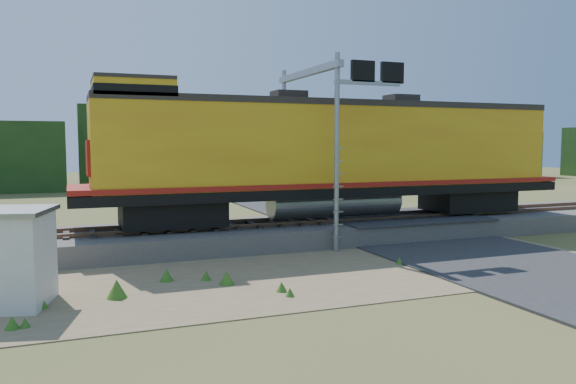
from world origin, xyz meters
name	(u,v)px	position (x,y,z in m)	size (l,w,h in m)	color
ground	(311,276)	(0.00, 0.00, 0.00)	(140.00, 140.00, 0.00)	#475123
ballast	(253,234)	(0.00, 6.00, 0.40)	(70.00, 5.00, 0.80)	slate
rails	(253,223)	(0.00, 6.00, 0.88)	(70.00, 1.54, 0.16)	brown
dirt_shoulder	(246,277)	(-2.00, 0.50, 0.01)	(26.00, 8.00, 0.03)	#8C7754
road	(475,253)	(7.00, 0.74, 0.09)	(7.00, 66.00, 0.86)	#38383A
tree_line_north	(149,155)	(0.00, 38.00, 3.07)	(130.00, 3.00, 6.50)	#183814
weed_clumps	(201,285)	(-3.50, 0.10, 0.00)	(15.00, 6.20, 0.56)	#386B1E
locomotive	(329,153)	(3.45, 6.00, 3.73)	(21.78, 3.32, 5.62)	black
shed	(7,258)	(-8.56, -0.29, 1.28)	(2.58, 2.58, 2.52)	silver
signal_gantry	(323,108)	(2.84, 5.32, 5.63)	(2.99, 6.20, 7.55)	gray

